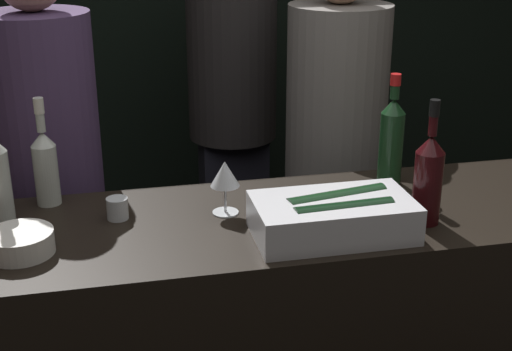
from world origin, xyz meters
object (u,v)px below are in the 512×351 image
Objects in this scene: wine_glass at (225,176)px; candle_votive at (117,208)px; red_wine_bottle_burgundy at (392,139)px; person_in_hoodie at (51,175)px; white_wine_bottle at (45,164)px; person_blond_tee at (232,102)px; red_wine_bottle_black_foil at (428,176)px; bowl_white at (20,242)px; person_grey_polo at (335,141)px; ice_bin_with_bottles at (334,216)px.

wine_glass reaches higher than candle_votive.
person_in_hoodie is at bearing 159.34° from red_wine_bottle_burgundy.
white_wine_bottle is 0.18× the size of person_blond_tee.
person_in_hoodie reaches higher than red_wine_bottle_black_foil.
red_wine_bottle_black_foil reaches higher than white_wine_bottle.
bowl_white is 1.15m from red_wine_bottle_burgundy.
person_grey_polo is (0.59, 0.76, -0.19)m from wine_glass.
ice_bin_with_bottles is at bearing -37.79° from wine_glass.
ice_bin_with_bottles is 0.62m from candle_votive.
red_wine_bottle_black_foil is 0.97m from person_grey_polo.
person_in_hoodie is at bearing -134.04° from person_grey_polo.
person_in_hoodie is (-0.02, 0.34, -0.16)m from white_wine_bottle.
wine_glass is at bearing 171.38° from person_in_hoodie.
red_wine_bottle_burgundy is at bearing -164.12° from person_in_hoodie.
candle_votive is 0.04× the size of person_blond_tee.
person_blond_tee is at bearing 104.34° from red_wine_bottle_burgundy.
white_wine_bottle is 1.34m from person_blond_tee.
ice_bin_with_bottles is 1.48m from person_blond_tee.
white_wine_bottle is 0.38m from person_in_hoodie.
person_in_hoodie is (-0.78, 0.73, -0.09)m from ice_bin_with_bottles.
bowl_white is at bearing 177.58° from red_wine_bottle_black_foil.
person_in_hoodie is 0.98× the size of person_blond_tee.
wine_glass is at bearing -5.26° from candle_votive.
person_grey_polo is at bearing 71.26° from ice_bin_with_bottles.
red_wine_bottle_burgundy reaches higher than wine_glass.
wine_glass is 1.31m from person_blond_tee.
person_in_hoodie is at bearing 137.13° from ice_bin_with_bottles.
red_wine_bottle_black_foil is 0.21× the size of person_in_hoodie.
ice_bin_with_bottles is at bearing -74.69° from person_grey_polo.
bowl_white is 0.49× the size of red_wine_bottle_black_foil.
candle_votive is at bearing -174.03° from red_wine_bottle_burgundy.
red_wine_bottle_burgundy is at bearing -59.07° from person_grey_polo.
white_wine_bottle is 0.19× the size of person_grey_polo.
person_in_hoodie is 1.08m from person_blond_tee.
person_blond_tee is at bearing -99.63° from person_in_hoodie.
bowl_white is at bearing -166.36° from wine_glass.
wine_glass is at bearing 142.21° from ice_bin_with_bottles.
red_wine_bottle_burgundy is at bearing 5.97° from candle_votive.
person_blond_tee is (0.57, 1.25, -0.05)m from candle_votive.
red_wine_bottle_burgundy is 1.00× the size of red_wine_bottle_black_foil.
wine_glass is at bearing -20.00° from white_wine_bottle.
person_blond_tee is (-0.30, 1.16, -0.17)m from red_wine_bottle_burgundy.
bowl_white is 1.46m from person_grey_polo.
bowl_white is 1.63m from person_blond_tee.
bowl_white is at bearing -167.14° from red_wine_bottle_burgundy.
candle_votive is 1.16m from person_grey_polo.
ice_bin_with_bottles is 0.24× the size of person_blond_tee.
person_grey_polo reaches higher than bowl_white.
wine_glass is 0.57m from red_wine_bottle_burgundy.
red_wine_bottle_burgundy reaches higher than candle_votive.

